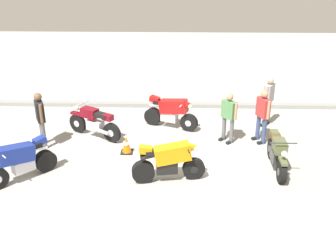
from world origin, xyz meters
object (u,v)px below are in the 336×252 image
(person_in_green_shirt, at_px, (229,115))
(person_in_black_shirt, at_px, (40,116))
(person_in_gray_shirt, at_px, (268,98))
(person_in_red_shirt, at_px, (263,113))
(traffic_cone, at_px, (127,145))
(motorcycle_blue_sportbike, at_px, (20,160))
(motorcycle_maroon_cruiser, at_px, (94,122))
(motorcycle_orange_sportbike, at_px, (169,160))
(motorcycle_red_sportbike, at_px, (171,111))
(motorcycle_olive_vintage, at_px, (277,153))

(person_in_green_shirt, height_order, person_in_black_shirt, person_in_black_shirt)
(person_in_gray_shirt, height_order, person_in_red_shirt, person_in_gray_shirt)
(person_in_red_shirt, height_order, traffic_cone, person_in_red_shirt)
(motorcycle_blue_sportbike, relative_size, person_in_red_shirt, 0.88)
(motorcycle_maroon_cruiser, xyz_separation_m, traffic_cone, (1.18, -1.07, -0.26))
(person_in_red_shirt, bearing_deg, motorcycle_blue_sportbike, -1.66)
(person_in_black_shirt, xyz_separation_m, traffic_cone, (2.64, -0.37, -0.75))
(motorcycle_orange_sportbike, xyz_separation_m, person_in_red_shirt, (2.86, 2.41, 0.40))
(person_in_gray_shirt, distance_m, person_in_black_shirt, 7.48)
(motorcycle_blue_sportbike, relative_size, motorcycle_maroon_cruiser, 0.81)
(motorcycle_red_sportbike, xyz_separation_m, traffic_cone, (-1.30, -1.89, -0.33))
(person_in_gray_shirt, bearing_deg, person_in_green_shirt, 73.10)
(motorcycle_maroon_cruiser, height_order, person_in_green_shirt, person_in_green_shirt)
(person_in_red_shirt, bearing_deg, motorcycle_olive_vintage, 72.05)
(motorcycle_olive_vintage, distance_m, person_in_black_shirt, 7.07)
(motorcycle_blue_sportbike, height_order, person_in_green_shirt, person_in_green_shirt)
(motorcycle_olive_vintage, height_order, motorcycle_red_sportbike, motorcycle_red_sportbike)
(motorcycle_blue_sportbike, distance_m, person_in_gray_shirt, 8.16)
(motorcycle_olive_vintage, relative_size, person_in_black_shirt, 1.12)
(person_in_green_shirt, height_order, traffic_cone, person_in_green_shirt)
(person_in_gray_shirt, bearing_deg, traffic_cone, 57.02)
(person_in_green_shirt, bearing_deg, traffic_cone, -27.00)
(person_in_red_shirt, height_order, person_in_black_shirt, person_in_black_shirt)
(motorcycle_maroon_cruiser, bearing_deg, person_in_red_shirt, -152.32)
(motorcycle_maroon_cruiser, distance_m, person_in_red_shirt, 5.38)
(person_in_gray_shirt, bearing_deg, person_in_black_shirt, 45.77)
(person_in_black_shirt, distance_m, traffic_cone, 2.77)
(person_in_green_shirt, xyz_separation_m, traffic_cone, (-3.13, -0.86, -0.65))
(traffic_cone, bearing_deg, motorcycle_maroon_cruiser, 137.77)
(motorcycle_olive_vintage, height_order, motorcycle_blue_sportbike, motorcycle_blue_sportbike)
(person_in_green_shirt, bearing_deg, motorcycle_orange_sportbike, 10.57)
(motorcycle_blue_sportbike, bearing_deg, person_in_red_shirt, 155.14)
(person_in_black_shirt, bearing_deg, motorcycle_olive_vintage, 143.60)
(person_in_red_shirt, bearing_deg, motorcycle_maroon_cruiser, -23.90)
(motorcycle_blue_sportbike, xyz_separation_m, motorcycle_red_sportbike, (3.89, 3.50, 0.00))
(motorcycle_maroon_cruiser, height_order, person_in_black_shirt, person_in_black_shirt)
(motorcycle_red_sportbike, distance_m, person_in_green_shirt, 2.12)
(motorcycle_blue_sportbike, height_order, motorcycle_red_sportbike, same)
(person_in_red_shirt, relative_size, person_in_black_shirt, 0.99)
(motorcycle_blue_sportbike, bearing_deg, motorcycle_red_sportbike, 176.91)
(motorcycle_orange_sportbike, height_order, traffic_cone, motorcycle_orange_sportbike)
(motorcycle_red_sportbike, relative_size, person_in_gray_shirt, 1.06)
(motorcycle_olive_vintage, bearing_deg, motorcycle_maroon_cruiser, -107.96)
(motorcycle_blue_sportbike, relative_size, traffic_cone, 2.86)
(motorcycle_red_sportbike, height_order, person_in_gray_shirt, person_in_gray_shirt)
(motorcycle_orange_sportbike, bearing_deg, motorcycle_blue_sportbike, 172.41)
(motorcycle_blue_sportbike, height_order, person_in_black_shirt, person_in_black_shirt)
(motorcycle_orange_sportbike, distance_m, motorcycle_blue_sportbike, 3.91)
(person_in_gray_shirt, xyz_separation_m, person_in_red_shirt, (-0.44, -1.30, -0.03))
(motorcycle_orange_sportbike, distance_m, motorcycle_maroon_cruiser, 3.61)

